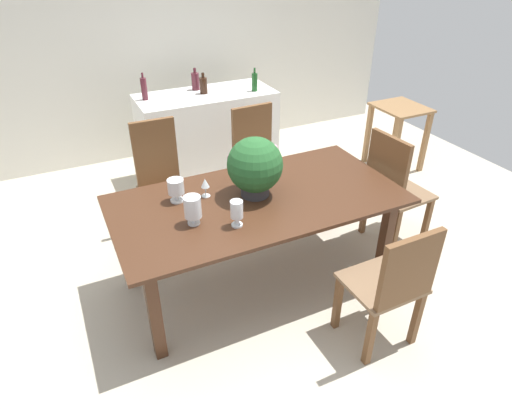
{
  "coord_description": "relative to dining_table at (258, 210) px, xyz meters",
  "views": [
    {
      "loc": [
        -1.21,
        -2.68,
        2.39
      ],
      "look_at": [
        0.06,
        -0.06,
        0.61
      ],
      "focal_mm": 31.13,
      "sensor_mm": 36.0,
      "label": 1
    }
  ],
  "objects": [
    {
      "name": "chair_near_right",
      "position": [
        0.47,
        -0.95,
        -0.13
      ],
      "size": [
        0.46,
        0.43,
        0.95
      ],
      "rotation": [
        0.0,
        0.0,
        3.15
      ],
      "color": "brown",
      "rests_on": "ground"
    },
    {
      "name": "wine_glass",
      "position": [
        -0.33,
        0.19,
        0.2
      ],
      "size": [
        0.06,
        0.06,
        0.14
      ],
      "color": "silver",
      "rests_on": "dining_table"
    },
    {
      "name": "wine_bottle_dark",
      "position": [
        0.83,
        1.8,
        0.37
      ],
      "size": [
        0.06,
        0.06,
        0.24
      ],
      "color": "#194C1E",
      "rests_on": "kitchen_counter"
    },
    {
      "name": "wine_bottle_amber",
      "position": [
        0.31,
        1.95,
        0.36
      ],
      "size": [
        0.08,
        0.08,
        0.22
      ],
      "color": "black",
      "rests_on": "kitchen_counter"
    },
    {
      "name": "wine_bottle_green",
      "position": [
        0.28,
        2.12,
        0.37
      ],
      "size": [
        0.08,
        0.08,
        0.23
      ],
      "color": "#511E28",
      "rests_on": "kitchen_counter"
    },
    {
      "name": "ground_plane",
      "position": [
        0.0,
        0.21,
        -0.67
      ],
      "size": [
        7.04,
        7.04,
        0.0
      ],
      "primitive_type": "plane",
      "color": "#BCB29E"
    },
    {
      "name": "dining_table",
      "position": [
        0.0,
        0.0,
        0.0
      ],
      "size": [
        2.09,
        1.06,
        0.77
      ],
      "color": "#422616",
      "rests_on": "ground"
    },
    {
      "name": "flower_centerpiece",
      "position": [
        0.0,
        0.05,
        0.33
      ],
      "size": [
        0.4,
        0.4,
        0.44
      ],
      "color": "#333338",
      "rests_on": "dining_table"
    },
    {
      "name": "chair_far_left",
      "position": [
        -0.47,
        0.97,
        -0.09
      ],
      "size": [
        0.42,
        0.48,
        1.07
      ],
      "rotation": [
        0.0,
        0.0,
        -0.01
      ],
      "color": "brown",
      "rests_on": "ground"
    },
    {
      "name": "chair_foot_end",
      "position": [
        1.27,
        -0.01,
        -0.1
      ],
      "size": [
        0.48,
        0.49,
        1.03
      ],
      "rotation": [
        0.0,
        0.0,
        1.64
      ],
      "color": "brown",
      "rests_on": "ground"
    },
    {
      "name": "back_wall",
      "position": [
        0.0,
        2.81,
        0.63
      ],
      "size": [
        6.4,
        0.1,
        2.6
      ],
      "primitive_type": "cube",
      "color": "silver",
      "rests_on": "ground"
    },
    {
      "name": "chair_far_right",
      "position": [
        0.46,
        0.97,
        -0.09
      ],
      "size": [
        0.47,
        0.49,
        1.05
      ],
      "rotation": [
        0.0,
        0.0,
        0.05
      ],
      "color": "brown",
      "rests_on": "ground"
    },
    {
      "name": "crystal_vase_center_near",
      "position": [
        -0.54,
        0.21,
        0.21
      ],
      "size": [
        0.12,
        0.12,
        0.17
      ],
      "color": "silver",
      "rests_on": "dining_table"
    },
    {
      "name": "wine_bottle_tall",
      "position": [
        -0.3,
        2.02,
        0.39
      ],
      "size": [
        0.06,
        0.06,
        0.27
      ],
      "color": "#511E28",
      "rests_on": "kitchen_counter"
    },
    {
      "name": "crystal_vase_right",
      "position": [
        -0.28,
        -0.26,
        0.21
      ],
      "size": [
        0.08,
        0.08,
        0.18
      ],
      "color": "silver",
      "rests_on": "dining_table"
    },
    {
      "name": "crystal_vase_left",
      "position": [
        -0.52,
        -0.11,
        0.22
      ],
      "size": [
        0.11,
        0.11,
        0.2
      ],
      "color": "silver",
      "rests_on": "dining_table"
    },
    {
      "name": "side_table",
      "position": [
        2.35,
        1.16,
        -0.12
      ],
      "size": [
        0.51,
        0.56,
        0.74
      ],
      "color": "olive",
      "rests_on": "ground"
    },
    {
      "name": "kitchen_counter",
      "position": [
        0.32,
        1.94,
        -0.2
      ],
      "size": [
        1.47,
        0.64,
        0.94
      ],
      "primitive_type": "cube",
      "color": "white",
      "rests_on": "ground"
    }
  ]
}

